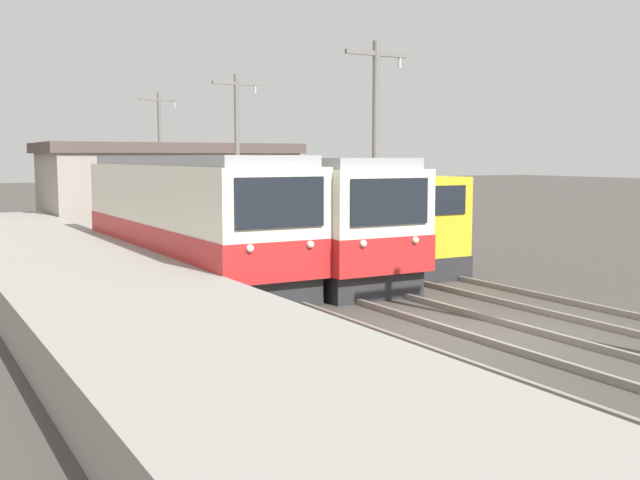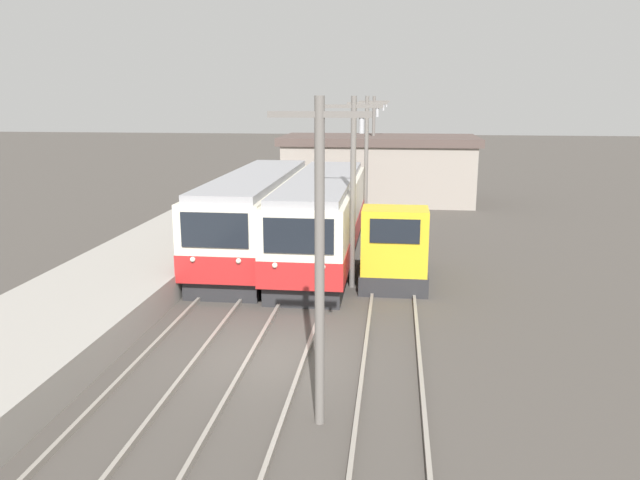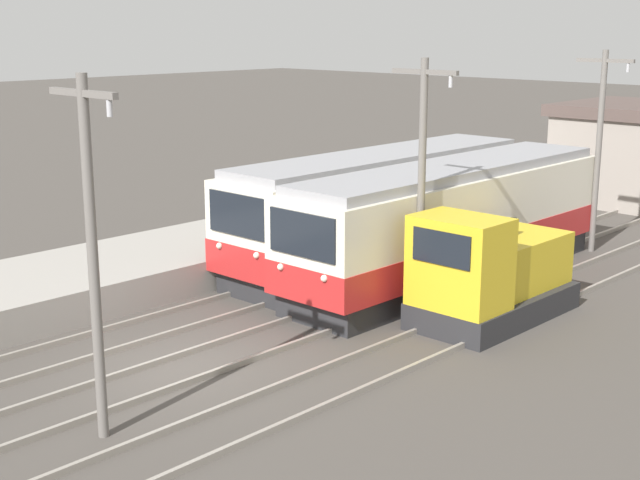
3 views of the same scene
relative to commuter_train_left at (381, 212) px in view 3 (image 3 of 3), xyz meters
The scene contains 11 objects.
ground_plane 10.68m from the commuter_train_left, 75.73° to the right, with size 200.00×200.00×0.00m, color #47423D.
platform_left 10.92m from the commuter_train_left, 109.65° to the right, with size 4.50×54.00×0.96m, color gray.
track_left 10.35m from the commuter_train_left, 90.00° to the right, with size 1.54×60.00×0.14m.
track_center 10.72m from the commuter_train_left, 74.68° to the right, with size 1.54×60.00×0.14m.
track_right 11.86m from the commuter_train_left, 60.42° to the right, with size 1.54×60.00×0.14m.
commuter_train_left is the anchor object (origin of this frame).
commuter_train_center 2.80m from the commuter_train_left, ahead, with size 2.84×12.91×3.55m.
shunting_locomotive 6.36m from the commuter_train_left, 23.77° to the right, with size 2.40×4.91×3.00m.
catenary_mast_near 14.16m from the commuter_train_left, 72.10° to the right, with size 2.00×0.20×6.78m.
catenary_mast_mid 5.97m from the commuter_train_left, 39.84° to the right, with size 2.00×0.20×6.78m.
catenary_mast_far 7.78m from the commuter_train_left, 54.98° to the left, with size 2.00×0.20×6.78m.
Camera 3 is at (15.35, -11.54, 7.59)m, focal length 50.00 mm.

